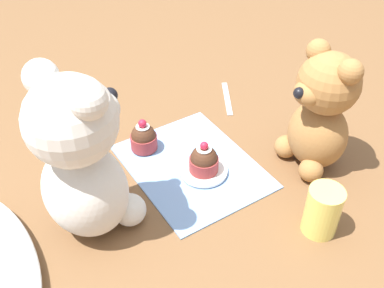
{
  "coord_description": "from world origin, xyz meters",
  "views": [
    {
      "loc": [
        -0.53,
        0.34,
        0.58
      ],
      "look_at": [
        0.0,
        0.0,
        0.06
      ],
      "focal_mm": 42.0,
      "sensor_mm": 36.0,
      "label": 1
    }
  ],
  "objects_px": {
    "cupcake_near_tan_bear": "(204,160)",
    "juice_glass": "(322,211)",
    "teddy_bear_cream": "(81,159)",
    "saucer_plate": "(204,170)",
    "cupcake_near_cream_bear": "(144,138)",
    "teddy_bear_tan": "(321,112)",
    "teaspoon": "(227,98)"
  },
  "relations": [
    {
      "from": "teaspoon",
      "to": "teddy_bear_cream",
      "type": "bearing_deg",
      "value": -35.94
    },
    {
      "from": "teddy_bear_cream",
      "to": "teaspoon",
      "type": "bearing_deg",
      "value": -85.75
    },
    {
      "from": "juice_glass",
      "to": "cupcake_near_cream_bear",
      "type": "bearing_deg",
      "value": 23.72
    },
    {
      "from": "cupcake_near_cream_bear",
      "to": "cupcake_near_tan_bear",
      "type": "xyz_separation_m",
      "value": [
        -0.12,
        -0.06,
        0.0
      ]
    },
    {
      "from": "teddy_bear_cream",
      "to": "saucer_plate",
      "type": "xyz_separation_m",
      "value": [
        -0.0,
        -0.22,
        -0.13
      ]
    },
    {
      "from": "teddy_bear_cream",
      "to": "saucer_plate",
      "type": "relative_size",
      "value": 3.27
    },
    {
      "from": "teddy_bear_tan",
      "to": "cupcake_near_cream_bear",
      "type": "bearing_deg",
      "value": -123.82
    },
    {
      "from": "saucer_plate",
      "to": "cupcake_near_cream_bear",
      "type": "bearing_deg",
      "value": 26.34
    },
    {
      "from": "teddy_bear_tan",
      "to": "saucer_plate",
      "type": "xyz_separation_m",
      "value": [
        0.08,
        0.19,
        -0.11
      ]
    },
    {
      "from": "teddy_bear_cream",
      "to": "teddy_bear_tan",
      "type": "xyz_separation_m",
      "value": [
        -0.08,
        -0.41,
        -0.02
      ]
    },
    {
      "from": "teaspoon",
      "to": "teddy_bear_tan",
      "type": "bearing_deg",
      "value": 31.88
    },
    {
      "from": "cupcake_near_cream_bear",
      "to": "saucer_plate",
      "type": "bearing_deg",
      "value": -153.66
    },
    {
      "from": "teddy_bear_cream",
      "to": "saucer_plate",
      "type": "distance_m",
      "value": 0.25
    },
    {
      "from": "cupcake_near_cream_bear",
      "to": "cupcake_near_tan_bear",
      "type": "height_order",
      "value": "cupcake_near_tan_bear"
    },
    {
      "from": "juice_glass",
      "to": "teaspoon",
      "type": "relative_size",
      "value": 0.67
    },
    {
      "from": "teddy_bear_tan",
      "to": "juice_glass",
      "type": "height_order",
      "value": "teddy_bear_tan"
    },
    {
      "from": "teaspoon",
      "to": "saucer_plate",
      "type": "bearing_deg",
      "value": -15.7
    },
    {
      "from": "teaspoon",
      "to": "cupcake_near_cream_bear",
      "type": "bearing_deg",
      "value": -46.58
    },
    {
      "from": "cupcake_near_tan_bear",
      "to": "teddy_bear_tan",
      "type": "bearing_deg",
      "value": -113.0
    },
    {
      "from": "saucer_plate",
      "to": "teaspoon",
      "type": "relative_size",
      "value": 0.68
    },
    {
      "from": "cupcake_near_tan_bear",
      "to": "juice_glass",
      "type": "distance_m",
      "value": 0.23
    },
    {
      "from": "saucer_plate",
      "to": "cupcake_near_tan_bear",
      "type": "distance_m",
      "value": 0.03
    },
    {
      "from": "teddy_bear_cream",
      "to": "cupcake_near_tan_bear",
      "type": "height_order",
      "value": "teddy_bear_cream"
    },
    {
      "from": "teddy_bear_tan",
      "to": "cupcake_near_cream_bear",
      "type": "distance_m",
      "value": 0.33
    },
    {
      "from": "teddy_bear_cream",
      "to": "cupcake_near_tan_bear",
      "type": "relative_size",
      "value": 4.47
    },
    {
      "from": "teddy_bear_tan",
      "to": "cupcake_near_cream_bear",
      "type": "height_order",
      "value": "teddy_bear_tan"
    },
    {
      "from": "saucer_plate",
      "to": "cupcake_near_tan_bear",
      "type": "height_order",
      "value": "cupcake_near_tan_bear"
    },
    {
      "from": "saucer_plate",
      "to": "juice_glass",
      "type": "bearing_deg",
      "value": -157.84
    },
    {
      "from": "teddy_bear_cream",
      "to": "cupcake_near_tan_bear",
      "type": "distance_m",
      "value": 0.24
    },
    {
      "from": "cupcake_near_cream_bear",
      "to": "cupcake_near_tan_bear",
      "type": "bearing_deg",
      "value": -153.66
    },
    {
      "from": "saucer_plate",
      "to": "juice_glass",
      "type": "relative_size",
      "value": 1.02
    },
    {
      "from": "saucer_plate",
      "to": "juice_glass",
      "type": "height_order",
      "value": "juice_glass"
    }
  ]
}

